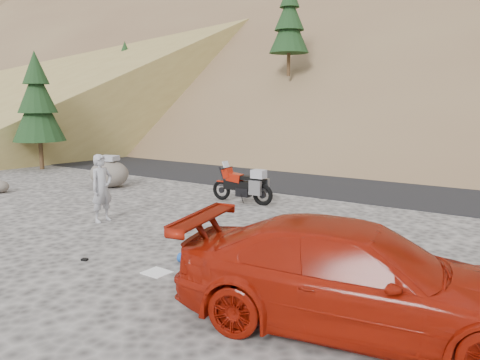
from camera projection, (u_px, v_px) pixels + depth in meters
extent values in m
plane|color=#3F3C3A|center=(151.00, 231.00, 10.70)|extent=(140.00, 140.00, 0.00)
cube|color=black|center=(317.00, 178.00, 18.06)|extent=(120.00, 7.00, 0.05)
cube|color=brown|center=(473.00, 28.00, 32.80)|extent=(110.00, 51.90, 46.72)
cube|color=brown|center=(473.00, 24.00, 32.75)|extent=(110.00, 43.28, 36.46)
cube|color=olive|center=(70.00, 111.00, 43.25)|extent=(45.29, 46.00, 24.26)
cylinder|color=#3D2916|center=(289.00, 62.00, 23.54)|extent=(0.17, 0.17, 1.40)
cone|color=black|center=(289.00, 30.00, 23.28)|extent=(2.00, 2.00, 2.25)
cone|color=black|center=(289.00, 12.00, 23.14)|extent=(1.50, 1.50, 1.76)
cylinder|color=#3D2916|center=(127.00, 92.00, 33.10)|extent=(0.15, 0.15, 1.26)
cone|color=black|center=(126.00, 72.00, 32.87)|extent=(1.80, 1.80, 2.03)
cone|color=black|center=(125.00, 61.00, 32.74)|extent=(1.35, 1.35, 1.58)
cone|color=black|center=(125.00, 49.00, 32.62)|extent=(0.90, 0.90, 1.13)
cylinder|color=#3D2916|center=(41.00, 152.00, 20.31)|extent=(0.18, 0.18, 1.54)
cone|color=black|center=(38.00, 112.00, 20.03)|extent=(2.20, 2.20, 2.47)
cone|color=black|center=(37.00, 90.00, 19.87)|extent=(1.65, 1.65, 1.93)
cone|color=black|center=(35.00, 67.00, 19.71)|extent=(1.10, 1.10, 1.39)
torus|color=black|center=(222.00, 190.00, 14.03)|extent=(0.60, 0.14, 0.60)
cylinder|color=black|center=(222.00, 190.00, 14.03)|extent=(0.18, 0.06, 0.18)
torus|color=black|center=(263.00, 195.00, 13.31)|extent=(0.64, 0.16, 0.64)
cylinder|color=black|center=(263.00, 195.00, 13.31)|extent=(0.20, 0.08, 0.20)
cylinder|color=black|center=(223.00, 179.00, 13.94)|extent=(0.34, 0.07, 0.74)
cylinder|color=black|center=(227.00, 168.00, 13.81)|extent=(0.07, 0.57, 0.04)
cube|color=black|center=(241.00, 186.00, 13.65)|extent=(1.10, 0.27, 0.27)
cube|color=black|center=(244.00, 192.00, 13.63)|extent=(0.42, 0.29, 0.25)
cube|color=#941608|center=(235.00, 177.00, 13.72)|extent=(0.49, 0.29, 0.28)
cube|color=#941608|center=(228.00, 173.00, 13.82)|extent=(0.29, 0.32, 0.32)
cube|color=silver|center=(226.00, 165.00, 13.82)|extent=(0.12, 0.28, 0.23)
cube|color=black|center=(248.00, 178.00, 13.49)|extent=(0.51, 0.22, 0.11)
cube|color=black|center=(258.00, 180.00, 13.32)|extent=(0.33, 0.18, 0.09)
cube|color=#A7A6AB|center=(255.00, 188.00, 13.13)|extent=(0.37, 0.13, 0.41)
cube|color=#A7A6AB|center=(263.00, 185.00, 13.53)|extent=(0.37, 0.13, 0.41)
cube|color=#9C9BA1|center=(259.00, 174.00, 13.28)|extent=(0.40, 0.33, 0.24)
cube|color=#941608|center=(221.00, 181.00, 13.99)|extent=(0.28, 0.12, 0.04)
cylinder|color=black|center=(242.00, 198.00, 13.50)|extent=(0.03, 0.19, 0.33)
cylinder|color=#A7A6AB|center=(255.00, 193.00, 13.28)|extent=(0.42, 0.10, 0.12)
imported|color=#9C9BA1|center=(104.00, 221.00, 11.57)|extent=(0.40, 0.61, 1.67)
imported|color=#941608|center=(354.00, 327.00, 6.14)|extent=(5.05, 2.83, 1.38)
ellipsoid|color=#58514B|center=(109.00, 174.00, 16.11)|extent=(1.49, 1.29, 0.92)
cube|color=#9C9BA1|center=(109.00, 158.00, 16.02)|extent=(0.76, 0.66, 0.18)
cube|color=white|center=(157.00, 272.00, 8.09)|extent=(0.46, 0.41, 0.01)
cylinder|color=#1A499E|center=(189.00, 259.00, 8.54)|extent=(0.45, 0.21, 0.17)
cylinder|color=#1A499E|center=(189.00, 261.00, 8.31)|extent=(0.11, 0.11, 0.25)
cone|color=red|center=(181.00, 280.00, 7.55)|extent=(0.16, 0.16, 0.16)
cube|color=black|center=(85.00, 260.00, 8.72)|extent=(0.13, 0.12, 0.04)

